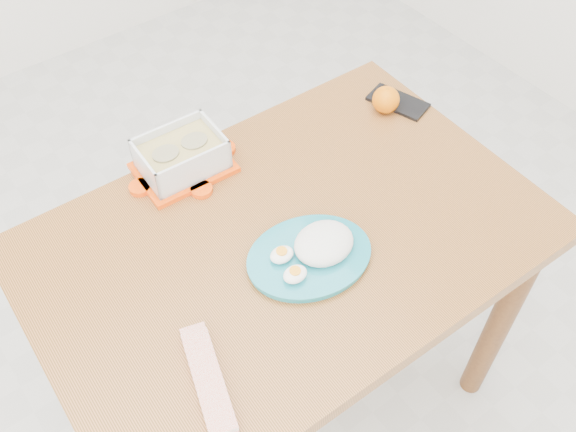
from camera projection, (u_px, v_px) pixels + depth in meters
ground at (240, 352)px, 1.96m from camera, size 3.50×3.50×0.00m
dining_table at (288, 269)px, 1.39m from camera, size 1.05×0.71×0.75m
food_container at (182, 156)px, 1.39m from camera, size 0.21×0.16×0.09m
orange_fruit at (386, 100)px, 1.52m from camera, size 0.07×0.07×0.07m
rice_plate at (314, 251)px, 1.25m from camera, size 0.30×0.30×0.07m
candy_bar at (209, 381)px, 1.08m from camera, size 0.10×0.20×0.02m
smartphone at (398, 102)px, 1.56m from camera, size 0.11×0.16×0.01m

